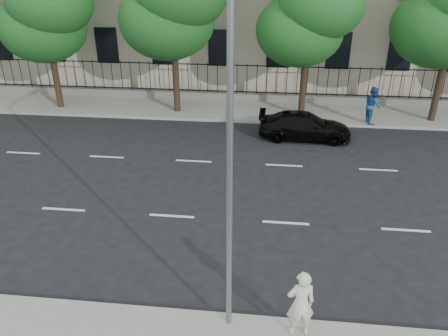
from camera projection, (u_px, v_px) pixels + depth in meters
The scene contains 10 objects.
ground at pixel (154, 261), 13.19m from camera, with size 120.00×120.00×0.00m, color black.
far_sidewalk at pixel (214, 109), 25.60m from camera, with size 60.00×4.00×0.15m, color gray.
lane_markings at pixel (184, 185), 17.41m from camera, with size 49.60×4.62×0.01m, color silver, non-canonical shape.
iron_fence at pixel (217, 91), 26.85m from camera, with size 30.00×0.50×2.20m.
street_light at pixel (232, 126), 9.07m from camera, with size 0.25×3.32×8.05m.
tree_b at pixel (45, 4), 23.32m from camera, with size 5.53×5.12×8.97m.
tree_d at pixel (310, 7), 21.95m from camera, with size 5.34×4.94×8.84m.
black_sedan at pixel (305, 126), 21.47m from camera, with size 1.83×4.51×1.31m, color black.
woman_near at pixel (301, 304), 10.13m from camera, with size 0.67×0.44×1.83m, color beige.
pedestrian_far at pixel (372, 105), 22.88m from camera, with size 0.94×0.73×1.94m, color navy.
Camera 1 is at (3.25, -10.23, 8.43)m, focal length 35.00 mm.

